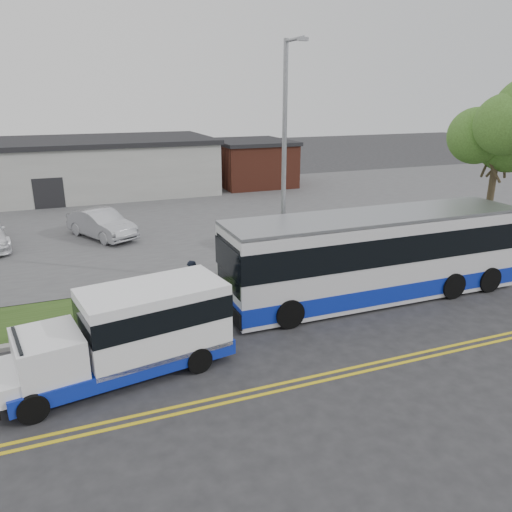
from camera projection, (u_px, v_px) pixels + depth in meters
name	position (u px, v px, depth m)	size (l,w,h in m)	color
ground	(236.00, 327.00, 17.33)	(140.00, 140.00, 0.00)	#28282B
lane_line_north	(282.00, 383.00, 13.92)	(70.00, 0.12, 0.01)	gold
lane_line_south	(286.00, 389.00, 13.65)	(70.00, 0.12, 0.01)	gold
curb	(226.00, 312.00, 18.28)	(80.00, 0.30, 0.15)	#9E9B93
verge	(212.00, 295.00, 19.88)	(80.00, 3.30, 0.10)	#2B4517
parking_lot	(150.00, 217.00, 32.36)	(80.00, 25.00, 0.10)	#4C4C4F
commercial_building	(47.00, 169.00, 38.46)	(25.40, 10.40, 4.35)	#9E9E99
brick_wing	(251.00, 163.00, 43.37)	(6.30, 7.30, 3.90)	brown
tree_east	(501.00, 128.00, 22.91)	(5.20, 5.20, 8.33)	#362B1D
streetlight_near	(285.00, 161.00, 19.15)	(0.35, 1.53, 9.50)	gray
shuttle_bus	(133.00, 329.00, 14.14)	(6.78, 3.18, 2.51)	#0F25A3
transit_bus	(374.00, 256.00, 19.38)	(12.12, 2.97, 3.36)	silver
pedestrian	(192.00, 284.00, 18.32)	(0.68, 0.45, 1.86)	black
parked_car_a	(102.00, 224.00, 27.40)	(1.65, 4.73, 1.56)	#AFB1B7
grocery_bag_left	(186.00, 307.00, 18.24)	(0.32, 0.32, 0.32)	white
grocery_bag_right	(198.00, 300.00, 18.89)	(0.32, 0.32, 0.32)	white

